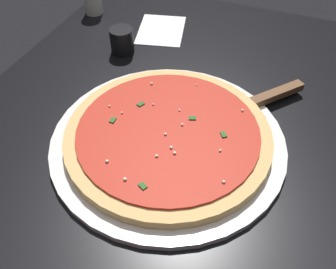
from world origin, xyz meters
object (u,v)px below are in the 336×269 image
(serving_plate, at_px, (168,141))
(pizza, at_px, (168,135))
(pizza_server, at_px, (255,103))
(napkin_loose_left, at_px, (161,30))
(cup_small_sauce, at_px, (122,41))

(serving_plate, distance_m, pizza, 0.01)
(serving_plate, height_order, pizza, pizza)
(pizza_server, xyz_separation_m, napkin_loose_left, (0.19, 0.26, -0.01))
(pizza, bearing_deg, pizza_server, -40.21)
(pizza, xyz_separation_m, napkin_loose_left, (0.32, 0.15, -0.02))
(cup_small_sauce, relative_size, napkin_loose_left, 0.39)
(pizza_server, distance_m, cup_small_sauce, 0.31)
(serving_plate, bearing_deg, pizza, 174.26)
(pizza, distance_m, napkin_loose_left, 0.36)
(pizza_server, relative_size, napkin_loose_left, 1.46)
(cup_small_sauce, height_order, napkin_loose_left, cup_small_sauce)
(pizza_server, relative_size, cup_small_sauce, 3.73)
(serving_plate, xyz_separation_m, pizza_server, (0.13, -0.11, 0.01))
(serving_plate, relative_size, pizza_server, 1.93)
(serving_plate, relative_size, cup_small_sauce, 7.20)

